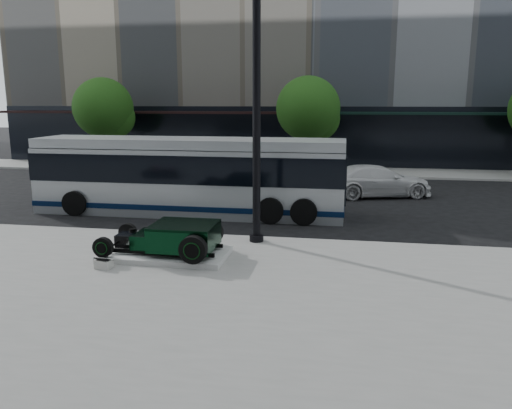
% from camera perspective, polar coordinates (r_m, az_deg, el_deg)
% --- Properties ---
extents(ground, '(120.00, 120.00, 0.00)m').
position_cam_1_polar(ground, '(17.93, -0.51, -2.25)').
color(ground, black).
rests_on(ground, ground).
extents(sidewalk_near, '(70.00, 17.00, 0.12)m').
position_cam_1_polar(sidewalk_near, '(8.48, -14.27, -18.87)').
color(sidewalk_near, gray).
rests_on(sidewalk_near, ground).
extents(sidewalk_far, '(70.00, 4.00, 0.12)m').
position_cam_1_polar(sidewalk_far, '(31.56, 4.13, 3.91)').
color(sidewalk_far, gray).
rests_on(sidewalk_far, ground).
extents(street_trees, '(29.80, 3.80, 5.70)m').
position_cam_1_polar(street_trees, '(30.25, 6.24, 10.58)').
color(street_trees, black).
rests_on(street_trees, sidewalk_far).
extents(display_plinth, '(3.40, 1.80, 0.15)m').
position_cam_1_polar(display_plinth, '(14.04, -10.25, -5.59)').
color(display_plinth, silver).
rests_on(display_plinth, sidewalk_near).
extents(hot_rod, '(3.22, 2.00, 0.81)m').
position_cam_1_polar(hot_rod, '(13.79, -9.02, -3.69)').
color(hot_rod, black).
rests_on(hot_rod, display_plinth).
extents(info_plaque, '(0.43, 0.34, 0.31)m').
position_cam_1_polar(info_plaque, '(13.46, -17.00, -6.45)').
color(info_plaque, silver).
rests_on(info_plaque, sidewalk_near).
extents(lamppost, '(0.43, 0.43, 7.87)m').
position_cam_1_polar(lamppost, '(14.76, 0.06, 9.52)').
color(lamppost, black).
rests_on(lamppost, sidewalk_near).
extents(transit_bus, '(12.12, 2.88, 2.92)m').
position_cam_1_polar(transit_bus, '(19.70, -7.59, 3.32)').
color(transit_bus, '#B2B8BD').
rests_on(transit_bus, ground).
extents(white_sedan, '(5.38, 3.42, 1.45)m').
position_cam_1_polar(white_sedan, '(23.69, 13.63, 2.64)').
color(white_sedan, silver).
rests_on(white_sedan, ground).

